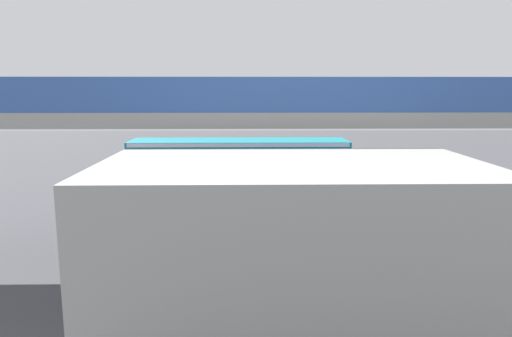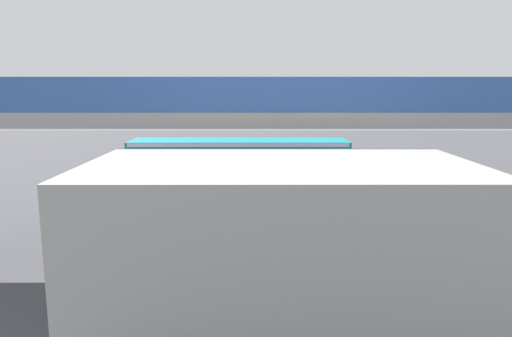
{
  "view_description": "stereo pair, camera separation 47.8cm",
  "coord_description": "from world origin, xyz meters",
  "px_view_note": "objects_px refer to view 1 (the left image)",
  "views": [
    {
      "loc": [
        -1.43,
        25.11,
        5.92
      ],
      "look_at": [
        -1.92,
        0.16,
        1.6
      ],
      "focal_mm": 33.05,
      "sensor_mm": 36.0,
      "label": 1
    },
    {
      "loc": [
        -1.91,
        25.12,
        5.92
      ],
      "look_at": [
        -1.92,
        0.16,
        1.6
      ],
      "focal_mm": 33.05,
      "sensor_mm": 36.0,
      "label": 2
    }
  ],
  "objects_px": {
    "traffic_sign": "(193,154)",
    "city_bus": "(239,163)",
    "pedestrian": "(345,171)",
    "bicycle_red": "(437,218)",
    "parked_van": "(311,196)"
  },
  "relations": [
    {
      "from": "city_bus",
      "to": "parked_van",
      "type": "height_order",
      "value": "city_bus"
    },
    {
      "from": "bicycle_red",
      "to": "pedestrian",
      "type": "distance_m",
      "value": 9.07
    },
    {
      "from": "pedestrian",
      "to": "parked_van",
      "type": "bearing_deg",
      "value": 68.49
    },
    {
      "from": "parked_van",
      "to": "traffic_sign",
      "type": "distance_m",
      "value": 10.55
    },
    {
      "from": "bicycle_red",
      "to": "city_bus",
      "type": "bearing_deg",
      "value": -32.6
    },
    {
      "from": "pedestrian",
      "to": "traffic_sign",
      "type": "distance_m",
      "value": 9.42
    },
    {
      "from": "bicycle_red",
      "to": "pedestrian",
      "type": "relative_size",
      "value": 0.99
    },
    {
      "from": "city_bus",
      "to": "pedestrian",
      "type": "bearing_deg",
      "value": -152.79
    },
    {
      "from": "city_bus",
      "to": "pedestrian",
      "type": "xyz_separation_m",
      "value": [
        -6.44,
        -3.31,
        -1.0
      ]
    },
    {
      "from": "bicycle_red",
      "to": "pedestrian",
      "type": "xyz_separation_m",
      "value": [
        2.14,
        -8.8,
        0.51
      ]
    },
    {
      "from": "bicycle_red",
      "to": "traffic_sign",
      "type": "xyz_separation_m",
      "value": [
        11.49,
        -9.25,
        1.52
      ]
    },
    {
      "from": "traffic_sign",
      "to": "city_bus",
      "type": "bearing_deg",
      "value": 127.77
    },
    {
      "from": "parked_van",
      "to": "bicycle_red",
      "type": "distance_m",
      "value": 5.43
    },
    {
      "from": "parked_van",
      "to": "bicycle_red",
      "type": "xyz_separation_m",
      "value": [
        -5.33,
        0.72,
        -0.81
      ]
    },
    {
      "from": "pedestrian",
      "to": "traffic_sign",
      "type": "xyz_separation_m",
      "value": [
        9.35,
        -0.45,
        1.0
      ]
    }
  ]
}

